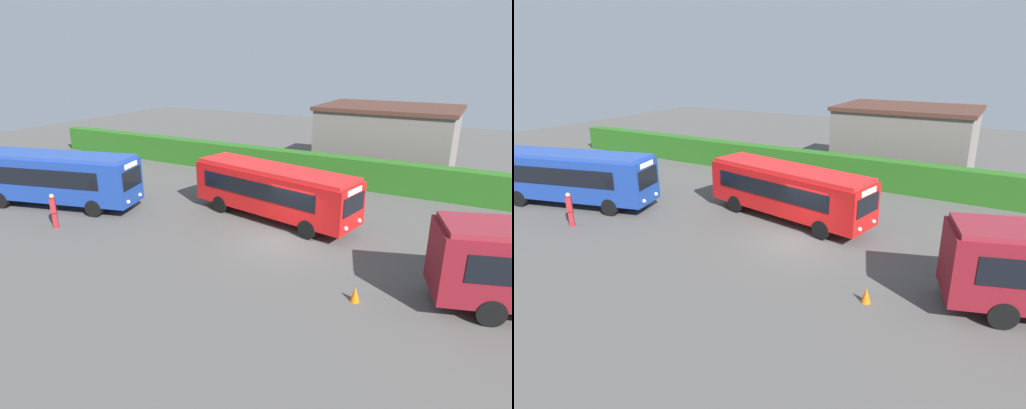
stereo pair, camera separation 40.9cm
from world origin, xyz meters
The scene contains 10 objects.
ground_plane centered at (0.00, 0.00, 0.00)m, with size 86.33×86.33×0.00m, color #514F4C.
bus_blue centered at (-14.24, -1.67, 1.87)m, with size 10.44×4.95×3.26m.
bus_red centered at (-1.79, 2.60, 1.74)m, with size 10.06×4.38×2.99m.
person_left centered at (-18.29, -0.28, 0.93)m, with size 0.46×0.32×1.76m.
person_center centered at (-13.29, 0.94, 0.90)m, with size 0.49×0.50×1.72m.
person_right centered at (-11.43, -4.12, 1.01)m, with size 0.46×0.45×1.89m.
person_far centered at (9.17, 1.08, 0.88)m, with size 0.53×0.43×1.69m.
hedge_row centered at (0.00, 10.83, 1.03)m, with size 55.17×1.19×2.06m, color #26621B.
depot_building centered at (1.20, 16.62, 2.55)m, with size 10.23×7.33×5.07m.
traffic_cone centered at (4.71, -3.68, 0.30)m, with size 0.36×0.36×0.60m, color orange.
Camera 2 is at (8.54, -17.65, 8.74)m, focal length 30.28 mm.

